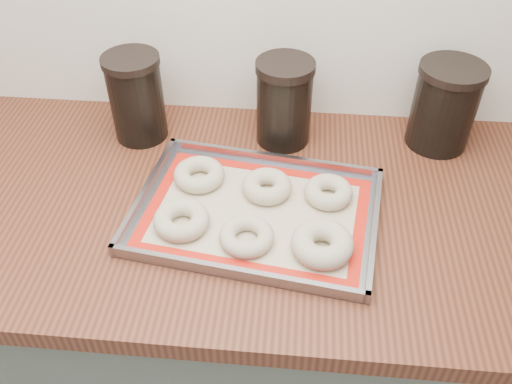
# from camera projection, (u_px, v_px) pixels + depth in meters

# --- Properties ---
(cabinet) EXTENTS (3.00, 0.65, 0.86)m
(cabinet) POSITION_uv_depth(u_px,v_px,m) (293.00, 336.00, 1.39)
(cabinet) COLOR #596256
(cabinet) RESTS_ON floor
(countertop) EXTENTS (3.06, 0.68, 0.04)m
(countertop) POSITION_uv_depth(u_px,v_px,m) (304.00, 211.00, 1.09)
(countertop) COLOR brown
(countertop) RESTS_ON cabinet
(baking_tray) EXTENTS (0.50, 0.39, 0.03)m
(baking_tray) POSITION_uv_depth(u_px,v_px,m) (256.00, 212.00, 1.04)
(baking_tray) COLOR gray
(baking_tray) RESTS_ON countertop
(baking_mat) EXTENTS (0.46, 0.35, 0.00)m
(baking_mat) POSITION_uv_depth(u_px,v_px,m) (256.00, 213.00, 1.05)
(baking_mat) COLOR #C6B793
(baking_mat) RESTS_ON baking_tray
(bagel_front_left) EXTENTS (0.13, 0.13, 0.03)m
(bagel_front_left) POSITION_uv_depth(u_px,v_px,m) (181.00, 220.00, 1.01)
(bagel_front_left) COLOR #BDAF92
(bagel_front_left) RESTS_ON baking_mat
(bagel_front_mid) EXTENTS (0.10, 0.10, 0.03)m
(bagel_front_mid) POSITION_uv_depth(u_px,v_px,m) (247.00, 236.00, 0.98)
(bagel_front_mid) COLOR #BDAF92
(bagel_front_mid) RESTS_ON baking_mat
(bagel_front_right) EXTENTS (0.14, 0.14, 0.04)m
(bagel_front_right) POSITION_uv_depth(u_px,v_px,m) (322.00, 244.00, 0.96)
(bagel_front_right) COLOR #BDAF92
(bagel_front_right) RESTS_ON baking_mat
(bagel_back_left) EXTENTS (0.14, 0.14, 0.03)m
(bagel_back_left) POSITION_uv_depth(u_px,v_px,m) (199.00, 175.00, 1.11)
(bagel_back_left) COLOR #BDAF92
(bagel_back_left) RESTS_ON baking_mat
(bagel_back_mid) EXTENTS (0.13, 0.13, 0.04)m
(bagel_back_mid) POSITION_uv_depth(u_px,v_px,m) (267.00, 186.00, 1.08)
(bagel_back_mid) COLOR #BDAF92
(bagel_back_mid) RESTS_ON baking_mat
(bagel_back_right) EXTENTS (0.13, 0.13, 0.03)m
(bagel_back_right) POSITION_uv_depth(u_px,v_px,m) (328.00, 192.00, 1.07)
(bagel_back_right) COLOR #BDAF92
(bagel_back_right) RESTS_ON baking_mat
(canister_left) EXTENTS (0.12, 0.12, 0.20)m
(canister_left) POSITION_uv_depth(u_px,v_px,m) (136.00, 97.00, 1.18)
(canister_left) COLOR black
(canister_left) RESTS_ON countertop
(canister_mid) EXTENTS (0.12, 0.12, 0.19)m
(canister_mid) POSITION_uv_depth(u_px,v_px,m) (284.00, 102.00, 1.17)
(canister_mid) COLOR black
(canister_mid) RESTS_ON countertop
(canister_right) EXTENTS (0.14, 0.14, 0.19)m
(canister_right) POSITION_uv_depth(u_px,v_px,m) (444.00, 106.00, 1.16)
(canister_right) COLOR black
(canister_right) RESTS_ON countertop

